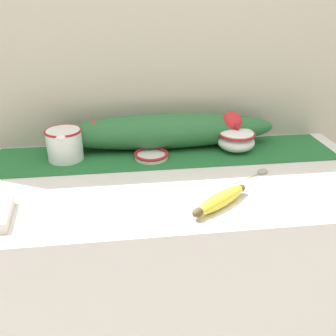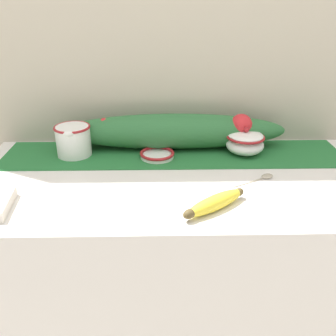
{
  "view_description": "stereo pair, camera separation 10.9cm",
  "coord_description": "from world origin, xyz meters",
  "px_view_note": "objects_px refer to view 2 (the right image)",
  "views": [
    {
      "loc": [
        -0.15,
        -1.02,
        1.4
      ],
      "look_at": [
        -0.02,
        -0.04,
        0.93
      ],
      "focal_mm": 40.0,
      "sensor_mm": 36.0,
      "label": 1
    },
    {
      "loc": [
        -0.04,
        -1.03,
        1.4
      ],
      "look_at": [
        -0.02,
        -0.04,
        0.93
      ],
      "focal_mm": 40.0,
      "sensor_mm": 36.0,
      "label": 2
    }
  ],
  "objects_px": {
    "cream_pitcher": "(73,139)",
    "sugar_bowl": "(245,142)",
    "banana": "(215,203)",
    "spoon": "(265,177)",
    "small_dish": "(157,155)"
  },
  "relations": [
    {
      "from": "cream_pitcher",
      "to": "sugar_bowl",
      "type": "distance_m",
      "value": 0.59
    },
    {
      "from": "sugar_bowl",
      "to": "banana",
      "type": "bearing_deg",
      "value": -112.69
    },
    {
      "from": "cream_pitcher",
      "to": "spoon",
      "type": "distance_m",
      "value": 0.65
    },
    {
      "from": "sugar_bowl",
      "to": "spoon",
      "type": "distance_m",
      "value": 0.19
    },
    {
      "from": "sugar_bowl",
      "to": "banana",
      "type": "distance_m",
      "value": 0.4
    },
    {
      "from": "banana",
      "to": "sugar_bowl",
      "type": "bearing_deg",
      "value": 67.31
    },
    {
      "from": "small_dish",
      "to": "cream_pitcher",
      "type": "bearing_deg",
      "value": 174.0
    },
    {
      "from": "banana",
      "to": "cream_pitcher",
      "type": "bearing_deg",
      "value": 140.22
    },
    {
      "from": "cream_pitcher",
      "to": "banana",
      "type": "height_order",
      "value": "cream_pitcher"
    },
    {
      "from": "spoon",
      "to": "banana",
      "type": "bearing_deg",
      "value": -163.56
    },
    {
      "from": "cream_pitcher",
      "to": "banana",
      "type": "bearing_deg",
      "value": -39.78
    },
    {
      "from": "sugar_bowl",
      "to": "small_dish",
      "type": "height_order",
      "value": "sugar_bowl"
    },
    {
      "from": "sugar_bowl",
      "to": "small_dish",
      "type": "bearing_deg",
      "value": -174.53
    },
    {
      "from": "spoon",
      "to": "small_dish",
      "type": "bearing_deg",
      "value": 126.13
    },
    {
      "from": "sugar_bowl",
      "to": "small_dish",
      "type": "distance_m",
      "value": 0.31
    }
  ]
}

